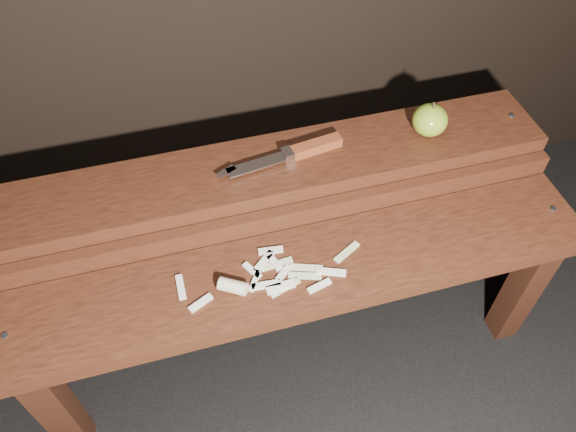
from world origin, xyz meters
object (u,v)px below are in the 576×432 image
object	(u,v)px
knife	(301,151)
apple	(430,120)
bench_front_tier	(304,290)
bench_rear_tier	(275,191)

from	to	relation	value
knife	apple	bearing A→B (deg)	-1.21
bench_front_tier	knife	size ratio (longest dim) A/B	4.29
bench_front_tier	knife	distance (m)	0.29
apple	bench_rear_tier	bearing A→B (deg)	-179.29
bench_rear_tier	apple	size ratio (longest dim) A/B	14.70
bench_rear_tier	knife	distance (m)	0.12
bench_front_tier	apple	distance (m)	0.46
apple	knife	world-z (taller)	apple
bench_front_tier	knife	xyz separation A→B (m)	(0.06, 0.24, 0.16)
bench_front_tier	apple	world-z (taller)	apple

